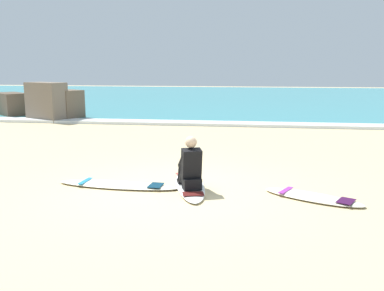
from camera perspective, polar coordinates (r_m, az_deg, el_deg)
The scene contains 8 objects.
ground_plane at distance 7.71m, azimuth -2.62°, elevation -6.18°, with size 80.00×80.00×0.00m, color #CCB584.
sea at distance 29.86m, azimuth 5.46°, elevation 6.48°, with size 80.00×28.00×0.10m, color teal.
breaking_foam at distance 16.25m, azimuth 3.15°, elevation 2.99°, with size 80.00×0.90×0.11m, color white.
surfboard_main at distance 8.01m, azimuth -0.30°, elevation -5.23°, with size 1.03×2.39×0.08m.
surfer_seated at distance 7.58m, azimuth -0.22°, elevation -3.04°, with size 0.56×0.77×0.95m.
surfboard_spare_near at distance 8.08m, azimuth -10.04°, elevation -5.26°, with size 2.38×0.68×0.08m.
surfboard_spare_far at distance 7.53m, azimuth 16.05°, elevation -6.72°, with size 1.79×1.27×0.08m.
rock_outcrop_distant at distance 19.14m, azimuth -20.01°, elevation 5.37°, with size 4.65×2.80×1.58m.
Camera 1 is at (1.38, -7.24, 2.24)m, focal length 39.33 mm.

